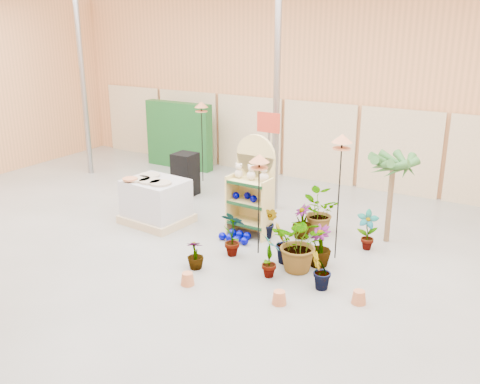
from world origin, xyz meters
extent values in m
cube|color=slate|center=(0.00, 0.00, -0.05)|extent=(15.00, 12.00, 0.10)
cube|color=tan|center=(0.00, 6.05, 2.25)|extent=(15.00, 0.10, 4.50)
cylinder|color=gray|center=(-5.50, 3.50, 2.25)|extent=(0.14, 0.14, 4.50)
cylinder|color=gray|center=(0.00, 3.50, 2.25)|extent=(0.14, 0.14, 4.50)
cube|color=tan|center=(-6.00, 5.92, 1.00)|extent=(1.90, 0.06, 2.00)
cube|color=tan|center=(-4.00, 5.92, 1.00)|extent=(1.90, 0.06, 2.00)
cube|color=tan|center=(-2.00, 5.92, 1.00)|extent=(1.90, 0.06, 2.00)
cube|color=tan|center=(0.00, 5.92, 1.00)|extent=(1.90, 0.06, 2.00)
cube|color=tan|center=(2.00, 5.92, 1.00)|extent=(1.90, 0.06, 2.00)
cube|color=#D3BC71|center=(0.26, 2.16, 0.76)|extent=(0.81, 0.11, 1.52)
cylinder|color=#D3BC71|center=(0.26, 2.16, 1.52)|extent=(0.81, 0.11, 0.81)
cube|color=#D3BC71|center=(0.26, 1.93, 0.27)|extent=(0.79, 0.48, 0.04)
cube|color=#0F3819|center=(0.26, 1.71, 0.27)|extent=(0.77, 0.06, 0.05)
cube|color=#D3BC71|center=(0.26, 1.93, 0.67)|extent=(0.79, 0.48, 0.04)
cube|color=#0F3819|center=(0.26, 1.71, 0.67)|extent=(0.77, 0.06, 0.05)
cube|color=#D3BC71|center=(0.26, 1.93, 1.07)|extent=(0.79, 0.48, 0.04)
cube|color=#0F3819|center=(0.26, 1.71, 1.07)|extent=(0.77, 0.06, 0.05)
cube|color=#D3BC71|center=(-0.13, 1.93, 0.58)|extent=(0.05, 0.45, 1.16)
cube|color=#D3BC71|center=(0.64, 1.93, 0.58)|extent=(0.05, 0.45, 1.16)
sphere|color=beige|center=(-0.01, 1.98, 1.18)|extent=(0.16, 0.16, 0.16)
sphere|color=beige|center=(-0.01, 1.98, 1.31)|extent=(0.13, 0.13, 0.13)
sphere|color=beige|center=(0.26, 1.98, 1.18)|extent=(0.17, 0.17, 0.17)
sphere|color=beige|center=(0.26, 1.98, 1.32)|extent=(0.13, 0.13, 0.13)
sphere|color=beige|center=(0.53, 1.98, 1.18)|extent=(0.18, 0.18, 0.18)
sphere|color=beige|center=(0.53, 1.98, 1.33)|extent=(0.13, 0.13, 0.13)
sphere|color=#00018E|center=(-0.03, 1.91, 0.76)|extent=(0.13, 0.13, 0.13)
sphere|color=#00018E|center=(0.16, 2.02, 0.76)|extent=(0.13, 0.13, 0.13)
sphere|color=#00018E|center=(0.35, 1.91, 0.76)|extent=(0.13, 0.13, 0.13)
sphere|color=#00018E|center=(0.54, 2.02, 0.76)|extent=(0.13, 0.13, 0.13)
sphere|color=#00018E|center=(-0.07, 1.47, 0.07)|extent=(0.15, 0.15, 0.15)
sphere|color=#00018E|center=(0.01, 1.71, 0.07)|extent=(0.15, 0.15, 0.15)
sphere|color=#00018E|center=(0.09, 1.47, 0.07)|extent=(0.15, 0.15, 0.15)
sphere|color=#00018E|center=(0.17, 1.71, 0.07)|extent=(0.15, 0.15, 0.15)
sphere|color=#00018E|center=(0.25, 1.47, 0.07)|extent=(0.15, 0.15, 0.15)
sphere|color=#00018E|center=(0.33, 1.71, 0.07)|extent=(0.15, 0.15, 0.15)
sphere|color=#00018E|center=(0.41, 1.47, 0.07)|extent=(0.15, 0.15, 0.15)
cube|color=tan|center=(-1.70, 1.56, 0.08)|extent=(1.36, 1.17, 0.16)
cube|color=#B9BCC4|center=(-1.70, 1.56, 0.53)|extent=(1.25, 1.05, 0.74)
cylinder|color=tan|center=(-1.96, 1.40, 0.92)|extent=(0.42, 0.42, 0.04)
cylinder|color=tan|center=(-1.70, 1.40, 0.92)|extent=(0.42, 0.42, 0.04)
cylinder|color=tan|center=(-1.43, 1.40, 0.92)|extent=(0.42, 0.42, 0.04)
cylinder|color=tan|center=(-1.96, 1.72, 0.92)|extent=(0.42, 0.42, 0.04)
cube|color=black|center=(-2.23, 3.31, 0.25)|extent=(0.50, 0.50, 0.50)
cube|color=black|center=(-2.23, 3.31, 0.75)|extent=(0.50, 0.50, 0.50)
cube|color=#164D1D|center=(-3.80, 5.20, 0.90)|extent=(2.00, 0.30, 1.80)
cylinder|color=gray|center=(0.10, 3.00, 1.10)|extent=(0.05, 0.05, 2.20)
cube|color=#B3301E|center=(0.10, 2.96, 2.00)|extent=(0.50, 0.03, 0.40)
cylinder|color=black|center=(0.79, 1.30, 0.79)|extent=(0.02, 0.02, 1.57)
cylinder|color=#C26F44|center=(0.79, 1.30, 1.57)|extent=(0.30, 0.30, 0.02)
cone|color=#C26F44|center=(0.79, 1.30, 1.74)|extent=(0.34, 0.34, 0.14)
cylinder|color=black|center=(2.05, 1.79, 0.98)|extent=(0.02, 0.02, 1.96)
cylinder|color=#C26F44|center=(2.05, 1.79, 1.96)|extent=(0.30, 0.30, 0.02)
cone|color=#C26F44|center=(2.05, 1.79, 2.13)|extent=(0.34, 0.34, 0.14)
cylinder|color=black|center=(-2.50, 4.42, 0.89)|extent=(0.02, 0.02, 1.78)
cylinder|color=#C26F44|center=(-2.50, 4.42, 1.78)|extent=(0.30, 0.30, 0.02)
cone|color=#C26F44|center=(-2.50, 4.42, 1.95)|extent=(0.34, 0.34, 0.14)
cylinder|color=brown|center=(2.61, 2.97, 0.71)|extent=(0.10, 0.10, 1.42)
imported|color=#2E6128|center=(0.46, 0.98, 0.42)|extent=(0.46, 0.33, 0.85)
imported|color=#2E6128|center=(1.37, 1.14, 0.37)|extent=(0.37, 0.44, 0.74)
imported|color=#2E6128|center=(1.71, 1.04, 0.49)|extent=(1.00, 0.90, 0.98)
imported|color=#2E6128|center=(1.91, 1.36, 0.36)|extent=(0.53, 0.53, 0.71)
imported|color=#2E6128|center=(2.40, 2.41, 0.37)|extent=(0.45, 0.36, 0.74)
imported|color=#2E6128|center=(0.64, 1.97, 0.32)|extent=(0.35, 0.28, 0.63)
imported|color=#2E6128|center=(1.32, 2.69, 0.42)|extent=(0.90, 0.83, 0.84)
imported|color=#2E6128|center=(0.18, 0.23, 0.25)|extent=(0.38, 0.38, 0.50)
imported|color=#2E6128|center=(1.39, 0.57, 0.38)|extent=(0.47, 0.49, 0.77)
imported|color=#2E6128|center=(2.25, 0.60, 0.31)|extent=(0.39, 0.43, 0.63)
imported|color=#2E6128|center=(1.18, 2.32, 0.33)|extent=(0.52, 0.52, 0.66)
camera|label=1|loc=(4.89, -6.36, 4.01)|focal=40.00mm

